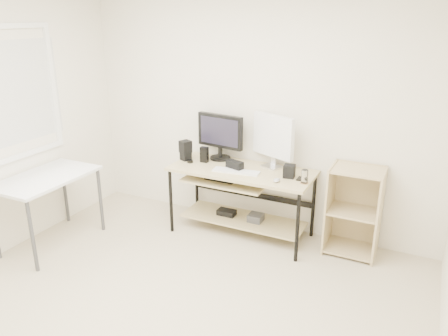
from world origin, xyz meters
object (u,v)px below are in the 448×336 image
Objects in this scene: audio_controller at (204,155)px; side_table at (46,184)px; shelf_unit at (354,210)px; white_imac at (273,137)px; desk at (240,187)px; black_monitor at (220,134)px.

side_table is at bearing -139.98° from audio_controller.
white_imac reaches higher than shelf_unit.
desk is at bearing -5.31° from audio_controller.
white_imac is at bearing 34.35° from desk.
audio_controller is (-0.72, -0.17, -0.24)m from white_imac.
black_monitor reaches higher than shelf_unit.
white_imac is (0.29, 0.20, 0.54)m from desk.
side_table is 2.35m from white_imac.
side_table is at bearing -156.67° from shelf_unit.
audio_controller is (-1.61, -0.13, 0.38)m from shelf_unit.
white_imac is (0.62, -0.01, 0.04)m from black_monitor.
desk is 2.71× the size of black_monitor.
desk is at bearing 32.65° from side_table.
audio_controller reaches higher than shelf_unit.
desk is 0.63m from black_monitor.
black_monitor is 3.25× the size of audio_controller.
white_imac reaches higher than desk.
shelf_unit is at bearing 5.97° from black_monitor.
audio_controller reaches higher than side_table.
black_monitor is at bearing 178.46° from shelf_unit.
white_imac is (-0.89, 0.03, 0.62)m from shelf_unit.
shelf_unit is at bearing 7.77° from desk.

